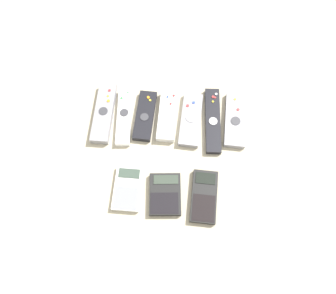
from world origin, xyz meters
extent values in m
plane|color=#B2A88E|center=(0.00, 0.00, 0.00)|extent=(3.00, 3.00, 0.00)
cube|color=gray|center=(-0.20, 0.13, 0.01)|extent=(0.06, 0.20, 0.02)
cylinder|color=#38383D|center=(-0.20, 0.13, 0.02)|extent=(0.03, 0.03, 0.00)
cylinder|color=orange|center=(-0.19, 0.17, 0.02)|extent=(0.01, 0.01, 0.00)
cylinder|color=red|center=(-0.19, 0.21, 0.02)|extent=(0.01, 0.01, 0.00)
cylinder|color=yellow|center=(-0.19, 0.19, 0.02)|extent=(0.01, 0.01, 0.00)
cube|color=white|center=(-0.14, 0.13, 0.01)|extent=(0.05, 0.19, 0.02)
cylinder|color=#38383D|center=(-0.14, 0.14, 0.02)|extent=(0.03, 0.03, 0.00)
cylinder|color=silver|center=(-0.14, 0.17, 0.02)|extent=(0.01, 0.01, 0.00)
cylinder|color=green|center=(-0.13, 0.20, 0.02)|extent=(0.01, 0.01, 0.00)
cylinder|color=silver|center=(-0.14, 0.20, 0.02)|extent=(0.01, 0.01, 0.00)
cylinder|color=green|center=(-0.15, 0.18, 0.02)|extent=(0.01, 0.01, 0.00)
cube|color=black|center=(-0.07, 0.13, 0.01)|extent=(0.06, 0.16, 0.02)
cylinder|color=#38383D|center=(-0.08, 0.12, 0.02)|extent=(0.02, 0.02, 0.00)
cylinder|color=orange|center=(-0.07, 0.19, 0.02)|extent=(0.01, 0.01, 0.00)
cylinder|color=yellow|center=(-0.06, 0.18, 0.02)|extent=(0.01, 0.01, 0.00)
cube|color=white|center=(-0.01, 0.14, 0.01)|extent=(0.06, 0.16, 0.02)
cylinder|color=silver|center=(-0.01, 0.12, 0.02)|extent=(0.03, 0.03, 0.00)
cylinder|color=red|center=(0.01, 0.20, 0.02)|extent=(0.01, 0.01, 0.00)
cylinder|color=red|center=(0.00, 0.17, 0.02)|extent=(0.01, 0.01, 0.00)
cylinder|color=blue|center=(-0.01, 0.19, 0.02)|extent=(0.01, 0.01, 0.00)
cube|color=gray|center=(0.06, 0.13, 0.01)|extent=(0.07, 0.18, 0.02)
cylinder|color=#99999E|center=(0.06, 0.13, 0.02)|extent=(0.03, 0.03, 0.00)
cylinder|color=blue|center=(0.07, 0.18, 0.02)|extent=(0.01, 0.01, 0.00)
cylinder|color=red|center=(0.05, 0.17, 0.02)|extent=(0.01, 0.01, 0.00)
cube|color=black|center=(0.13, 0.13, 0.01)|extent=(0.05, 0.21, 0.02)
cylinder|color=silver|center=(0.13, 0.12, 0.02)|extent=(0.02, 0.02, 0.00)
cylinder|color=silver|center=(0.14, 0.22, 0.02)|extent=(0.01, 0.01, 0.00)
cylinder|color=yellow|center=(0.13, 0.19, 0.02)|extent=(0.01, 0.01, 0.00)
cylinder|color=red|center=(0.13, 0.21, 0.02)|extent=(0.01, 0.01, 0.00)
cylinder|color=red|center=(0.13, 0.20, 0.02)|extent=(0.01, 0.01, 0.00)
cube|color=gray|center=(0.19, 0.13, 0.01)|extent=(0.07, 0.18, 0.02)
cylinder|color=#38383D|center=(0.19, 0.13, 0.02)|extent=(0.03, 0.03, 0.00)
cylinder|color=red|center=(0.20, 0.17, 0.02)|extent=(0.01, 0.01, 0.00)
cylinder|color=yellow|center=(0.19, 0.20, 0.02)|extent=(0.01, 0.01, 0.00)
cube|color=silver|center=(-0.10, -0.09, 0.01)|extent=(0.08, 0.12, 0.02)
cube|color=#38473D|center=(-0.10, -0.05, 0.02)|extent=(0.06, 0.03, 0.00)
cube|color=gray|center=(-0.10, -0.12, 0.02)|extent=(0.07, 0.06, 0.00)
cube|color=black|center=(0.00, -0.10, 0.01)|extent=(0.09, 0.12, 0.02)
cube|color=#333D33|center=(0.00, -0.06, 0.02)|extent=(0.07, 0.03, 0.00)
cube|color=black|center=(0.00, -0.13, 0.02)|extent=(0.08, 0.06, 0.00)
cube|color=black|center=(0.11, -0.10, 0.01)|extent=(0.07, 0.15, 0.02)
cube|color=black|center=(0.11, -0.05, 0.02)|extent=(0.06, 0.03, 0.00)
cube|color=black|center=(0.10, -0.14, 0.02)|extent=(0.06, 0.07, 0.00)
camera|label=1|loc=(0.02, -0.33, 0.87)|focal=35.00mm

